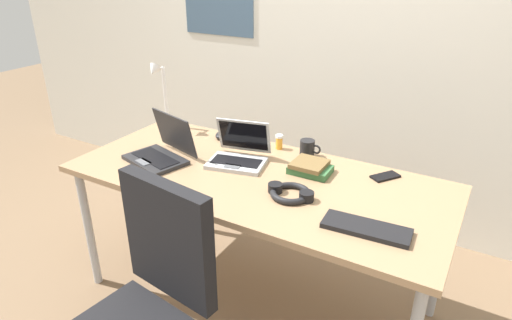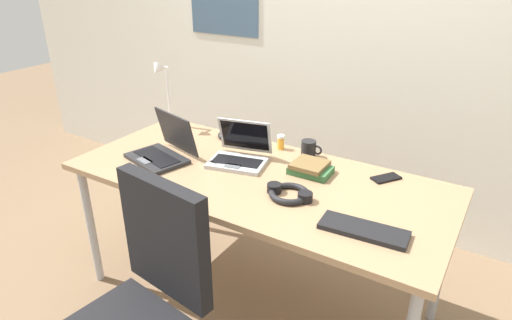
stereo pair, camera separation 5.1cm
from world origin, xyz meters
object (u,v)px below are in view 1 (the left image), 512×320
Objects in this scene: headphones at (291,193)px; book_stack at (310,168)px; coffee_mug at (308,148)px; desk_lamp at (161,96)px; cell_phone at (385,176)px; pill_bottle at (279,142)px; laptop_mid_desk at (161,151)px; laptop_far_corner at (239,154)px; external_keyboard at (366,228)px; computer_mouse at (221,135)px.

book_stack is at bearing 94.57° from headphones.
headphones is 0.43m from coffee_mug.
desk_lamp reaches higher than cell_phone.
laptop_mid_desk is at bearing -137.21° from pill_bottle.
laptop_far_corner is 0.98× the size of external_keyboard.
computer_mouse reaches higher than external_keyboard.
computer_mouse is (-0.26, 0.22, -0.03)m from laptop_far_corner.
desk_lamp is 3.54× the size of coffee_mug.
coffee_mug is at bearing 104.45° from headphones.
book_stack is 1.76× the size of coffee_mug.
laptop_mid_desk is 1.10m from external_keyboard.
coffee_mug reaches higher than computer_mouse.
book_stack is at bearing -6.88° from desk_lamp.
pill_bottle is at bearing 122.82° from headphones.
headphones is at bearing -19.94° from desk_lamp.
laptop_mid_desk is 1.82× the size of book_stack.
book_stack is (-0.38, 0.34, 0.02)m from external_keyboard.
cell_phone is at bearing -5.01° from pill_bottle.
headphones reaches higher than external_keyboard.
laptop_mid_desk is at bearing -146.98° from coffee_mug.
laptop_far_corner reaches higher than headphones.
coffee_mug is at bearing -20.66° from computer_mouse.
headphones is (1.03, -0.37, -0.18)m from desk_lamp.
laptop_far_corner is 0.36m from coffee_mug.
laptop_mid_desk reaches higher than pill_bottle.
laptop_far_corner is 0.79m from external_keyboard.
coffee_mug reaches higher than headphones.
desk_lamp reaches higher than book_stack.
coffee_mug is (-0.11, 0.42, 0.03)m from headphones.
desk_lamp is 1.11× the size of laptop_mid_desk.
laptop_mid_desk is 0.40m from computer_mouse.
pill_bottle is (0.10, 0.25, -0.00)m from laptop_far_corner.
book_stack is (0.36, 0.07, -0.02)m from laptop_far_corner.
headphones is (-0.31, -0.38, 0.01)m from cell_phone.
computer_mouse is at bearing -146.48° from cell_phone.
external_keyboard is at bearing -41.93° from book_stack.
laptop_far_corner is at bearing -62.73° from computer_mouse.
external_keyboard is 3.44× the size of computer_mouse.
headphones is at bearing -57.18° from pill_bottle.
book_stack is (-0.02, 0.25, 0.01)m from headphones.
computer_mouse is (0.10, 0.39, -0.03)m from laptop_mid_desk.
laptop_far_corner is 1.51× the size of headphones.
book_stack is at bearing 134.08° from external_keyboard.
headphones is at bearing -75.55° from coffee_mug.
laptop_mid_desk is 0.62m from pill_bottle.
cell_phone is 0.64× the size of headphones.
book_stack is (0.62, -0.15, 0.01)m from computer_mouse.
laptop_mid_desk is 1.10m from cell_phone.
book_stack is (-0.33, -0.13, 0.02)m from cell_phone.
external_keyboard is (1.10, -0.11, -0.04)m from laptop_mid_desk.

